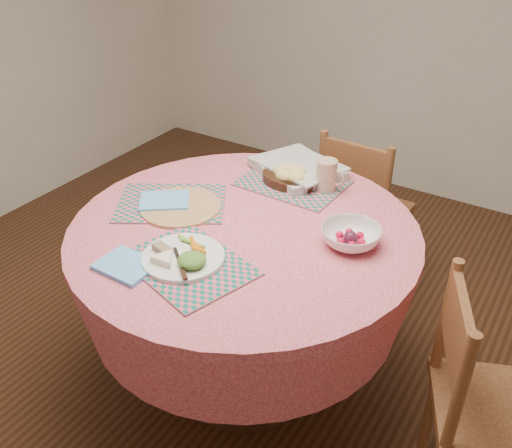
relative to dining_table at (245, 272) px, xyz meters
The scene contains 15 objects.
ground 0.56m from the dining_table, ahead, with size 4.00×4.00×0.00m, color #331C0F.
dining_table is the anchor object (origin of this frame).
chair_right 0.90m from the dining_table, ahead, with size 0.49×0.50×0.84m.
chair_back 0.87m from the dining_table, 83.26° to the left, with size 0.40×0.38×0.84m.
placemat_front 0.35m from the dining_table, 95.38° to the right, with size 0.40×0.30×0.01m, color #126558.
placemat_left 0.38m from the dining_table, behind, with size 0.40×0.30×0.01m, color #126558.
placemat_back 0.43m from the dining_table, 92.36° to the left, with size 0.40×0.30×0.01m, color #126558.
wicker_trivet 0.34m from the dining_table, behind, with size 0.30×0.30×0.01m, color #A67947.
napkin_near 0.48m from the dining_table, 114.51° to the right, with size 0.18×0.14×0.01m, color #62B1FE.
napkin_far 0.40m from the dining_table, behind, with size 0.18×0.14×0.01m, color #62B1FE.
dinner_plate 0.36m from the dining_table, 99.55° to the right, with size 0.27×0.27×0.05m.
bread_bowl 0.44m from the dining_table, 94.01° to the left, with size 0.23×0.23×0.08m.
latte_mug 0.49m from the dining_table, 72.63° to the left, with size 0.12×0.08×0.12m.
fruit_bowl 0.44m from the dining_table, 15.45° to the left, with size 0.25×0.25×0.06m.
newspaper_stack 0.52m from the dining_table, 95.23° to the left, with size 0.42×0.39×0.04m.
Camera 1 is at (0.94, -1.41, 1.82)m, focal length 40.00 mm.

